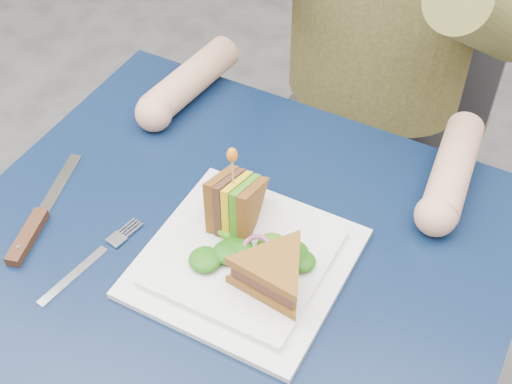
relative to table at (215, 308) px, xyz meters
The scene contains 11 objects.
table is the anchor object (origin of this frame).
chair 0.71m from the table, 90.00° to the left, with size 0.42×0.40×0.93m.
plate 0.10m from the table, 45.36° to the left, with size 0.26×0.26×0.02m.
sandwich_flat 0.15m from the table, ahead, with size 0.14×0.14×0.05m.
sandwich_upright 0.15m from the table, 96.94° to the left, with size 0.09×0.14×0.14m.
fork 0.19m from the table, 157.34° to the right, with size 0.05×0.18×0.01m.
knife 0.28m from the table, 168.85° to the right, with size 0.08×0.22×0.02m.
toothpick 0.21m from the table, 96.94° to the left, with size 0.00×0.00×0.06m, color tan.
toothpick_frill 0.24m from the table, 96.94° to the left, with size 0.01×0.01×0.02m, color orange.
lettuce_spill 0.12m from the table, 48.93° to the left, with size 0.15×0.13×0.02m, color #337A14, non-canonical shape.
onion_ring 0.13m from the table, 38.45° to the left, with size 0.04×0.04×0.01m, color #9E4C7A.
Camera 1 is at (0.32, -0.48, 1.48)m, focal length 50.00 mm.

